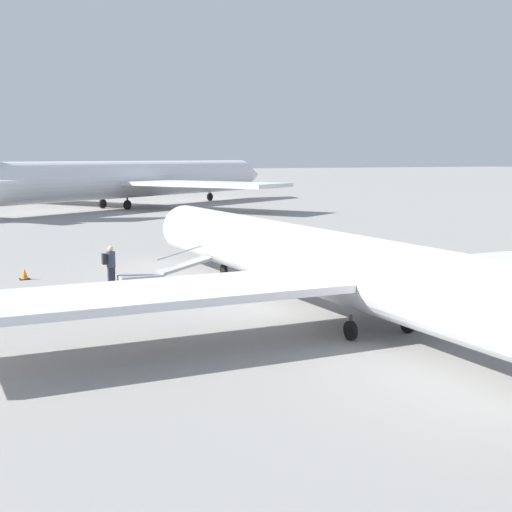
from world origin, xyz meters
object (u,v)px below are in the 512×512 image
Objects in this scene: boarding_stairs at (149,277)px; passenger at (110,264)px; airplane_main at (346,268)px; airplane_far_right at (134,179)px.

boarding_stairs is 1.72m from passenger.
passenger is (9.61, 5.24, -0.79)m from airplane_main.
airplane_far_right is 25.23× the size of passenger.
airplane_main is at bearing -68.44° from boarding_stairs.
boarding_stairs is (-46.53, 12.95, -2.69)m from airplane_far_right.
airplane_main is 10.97m from passenger.
boarding_stairs is at bearing -137.07° from airplane_far_right.
airplane_far_right reaches higher than boarding_stairs.
airplane_main is 8.37× the size of boarding_stairs.
airplane_main is at bearing -130.96° from airplane_far_right.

